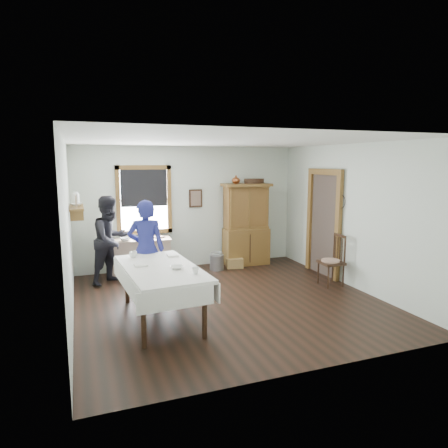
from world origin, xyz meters
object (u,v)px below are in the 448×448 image
at_px(dining_table, 161,293).
at_px(woman_blue, 146,253).
at_px(pail, 217,262).
at_px(china_hutch, 246,224).
at_px(wicker_basket, 234,263).
at_px(figure_dark, 111,243).
at_px(work_counter, 139,257).
at_px(spindle_chair, 331,260).

relative_size(dining_table, woman_blue, 1.27).
xyz_separation_m(dining_table, pail, (1.70, 2.33, -0.24)).
bearing_deg(china_hutch, wicker_basket, -147.92).
xyz_separation_m(pail, wicker_basket, (0.43, 0.02, -0.06)).
xyz_separation_m(china_hutch, woman_blue, (-2.55, -1.54, -0.14)).
relative_size(dining_table, figure_dark, 1.27).
xyz_separation_m(work_counter, wicker_basket, (2.09, -0.20, -0.27)).
bearing_deg(china_hutch, dining_table, -132.52).
distance_m(spindle_chair, figure_dark, 4.28).
bearing_deg(woman_blue, figure_dark, -51.92).
distance_m(china_hutch, spindle_chair, 2.28).
bearing_deg(dining_table, wicker_basket, 47.80).
xyz_separation_m(work_counter, dining_table, (-0.04, -2.55, 0.02)).
bearing_deg(work_counter, figure_dark, -141.66).
xyz_separation_m(work_counter, woman_blue, (-0.09, -1.52, 0.42)).
distance_m(dining_table, pail, 2.90).
bearing_deg(spindle_chair, pail, 136.08).
xyz_separation_m(china_hutch, pail, (-0.80, -0.24, -0.77)).
bearing_deg(figure_dark, work_counter, -4.58).
bearing_deg(dining_table, work_counter, 89.04).
height_order(wicker_basket, woman_blue, woman_blue).
bearing_deg(wicker_basket, figure_dark, -175.65).
xyz_separation_m(china_hutch, figure_dark, (-3.05, -0.42, -0.14)).
bearing_deg(dining_table, pail, 53.83).
bearing_deg(pail, work_counter, 172.46).
xyz_separation_m(china_hutch, wicker_basket, (-0.37, -0.22, -0.83)).
bearing_deg(work_counter, wicker_basket, -1.32).
height_order(china_hutch, dining_table, china_hutch).
distance_m(wicker_basket, figure_dark, 2.77).
bearing_deg(wicker_basket, woman_blue, -148.68).
bearing_deg(wicker_basket, work_counter, 174.61).
bearing_deg(wicker_basket, china_hutch, 30.31).
relative_size(woman_blue, figure_dark, 1.00).
bearing_deg(work_counter, pail, -3.47).
bearing_deg(china_hutch, pail, -161.53).
height_order(work_counter, china_hutch, china_hutch).
xyz_separation_m(china_hutch, spindle_chair, (0.89, -2.05, -0.44)).
distance_m(spindle_chair, woman_blue, 3.49).
bearing_deg(dining_table, china_hutch, 45.72).
bearing_deg(pail, wicker_basket, 3.01).
xyz_separation_m(woman_blue, figure_dark, (-0.50, 1.12, -0.00)).
xyz_separation_m(dining_table, figure_dark, (-0.55, 2.15, 0.39)).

